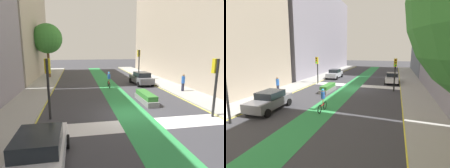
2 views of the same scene
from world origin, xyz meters
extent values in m
plane|color=#38383D|center=(0.00, 0.00, 0.00)|extent=(120.00, 120.00, 0.00)
cube|color=#2D8C47|center=(0.37, 0.00, 0.00)|extent=(2.40, 60.00, 0.01)
cube|color=silver|center=(0.00, -2.00, 0.00)|extent=(12.00, 1.80, 0.01)
cube|color=#9E9E99|center=(-7.50, 0.00, 0.07)|extent=(3.00, 60.00, 0.15)
cube|color=yellow|center=(-6.00, 0.00, 0.01)|extent=(0.16, 60.00, 0.01)
cube|color=#9E9E99|center=(7.50, 0.00, 0.07)|extent=(3.00, 60.00, 0.15)
cube|color=yellow|center=(6.00, 0.00, 0.01)|extent=(0.16, 60.00, 0.01)
cube|color=#B2A893|center=(-12.74, 19.05, 9.51)|extent=(7.48, 18.11, 19.02)
cylinder|color=black|center=(5.59, -1.60, 1.95)|extent=(0.16, 0.16, 3.90)
cube|color=gold|center=(5.59, -1.40, 3.43)|extent=(0.35, 0.28, 0.95)
sphere|color=#3F0A0A|center=(5.59, -1.26, 3.73)|extent=(0.20, 0.20, 0.20)
sphere|color=#4C380C|center=(5.59, -1.26, 3.43)|extent=(0.20, 0.20, 0.20)
sphere|color=#26D833|center=(5.59, -1.26, 3.13)|extent=(0.20, 0.20, 0.20)
cylinder|color=black|center=(-5.16, -0.03, 1.97)|extent=(0.16, 0.16, 3.94)
cube|color=gold|center=(-5.16, 0.17, 3.46)|extent=(0.35, 0.28, 0.95)
sphere|color=#3F0A0A|center=(-5.16, 0.31, 3.76)|extent=(0.20, 0.20, 0.20)
sphere|color=#4C380C|center=(-5.16, 0.31, 3.46)|extent=(0.20, 0.20, 0.20)
sphere|color=#26D833|center=(-5.16, 0.31, 3.16)|extent=(0.20, 0.20, 0.20)
cylinder|color=black|center=(5.29, 13.28, 2.12)|extent=(0.16, 0.16, 4.25)
cube|color=gold|center=(5.29, 13.48, 3.77)|extent=(0.35, 0.28, 0.95)
sphere|color=#3F0A0A|center=(5.29, 13.62, 4.07)|extent=(0.20, 0.20, 0.20)
sphere|color=#4C380C|center=(5.29, 13.62, 3.77)|extent=(0.20, 0.20, 0.20)
sphere|color=#26D833|center=(5.29, 13.62, 3.47)|extent=(0.20, 0.20, 0.20)
cube|color=silver|center=(-4.81, -5.43, 0.67)|extent=(1.81, 4.21, 0.70)
cube|color=black|center=(-4.80, -5.63, 1.29)|extent=(1.61, 2.01, 0.55)
cylinder|color=black|center=(-5.71, -3.96, 0.32)|extent=(0.22, 0.64, 0.64)
cylinder|color=black|center=(-3.91, -3.95, 0.32)|extent=(0.22, 0.64, 0.64)
cube|color=slate|center=(4.58, 10.15, 0.67)|extent=(1.96, 4.27, 0.70)
cube|color=black|center=(4.58, 9.95, 1.29)|extent=(1.68, 2.06, 0.55)
cylinder|color=black|center=(3.62, 11.59, 0.32)|extent=(0.24, 0.65, 0.64)
cylinder|color=black|center=(5.42, 11.66, 0.32)|extent=(0.24, 0.65, 0.64)
cylinder|color=black|center=(3.73, 8.65, 0.32)|extent=(0.24, 0.65, 0.64)
cylinder|color=black|center=(5.53, 8.72, 0.32)|extent=(0.24, 0.65, 0.64)
torus|color=black|center=(0.27, 9.62, 0.34)|extent=(0.07, 0.68, 0.68)
torus|color=black|center=(0.26, 8.57, 0.34)|extent=(0.07, 0.68, 0.68)
cylinder|color=red|center=(0.27, 9.09, 0.52)|extent=(0.07, 0.95, 0.06)
cylinder|color=red|center=(0.27, 8.94, 0.79)|extent=(0.05, 0.05, 0.50)
cylinder|color=#2659B2|center=(0.27, 8.94, 1.31)|extent=(0.32, 0.32, 0.55)
sphere|color=beige|center=(0.27, 8.94, 1.70)|extent=(0.22, 0.22, 0.22)
sphere|color=#268CCC|center=(0.27, 8.94, 1.74)|extent=(0.23, 0.23, 0.23)
cylinder|color=#262638|center=(7.42, 5.26, 0.56)|extent=(0.28, 0.28, 0.81)
cylinder|color=#2659B2|center=(7.42, 5.26, 1.33)|extent=(0.34, 0.34, 0.72)
sphere|color=#8C6647|center=(7.42, 5.26, 1.81)|extent=(0.24, 0.24, 0.24)
cylinder|color=brown|center=(-7.47, 17.54, 2.25)|extent=(0.36, 0.36, 4.21)
sphere|color=#387F33|center=(-7.47, 17.54, 5.88)|extent=(4.34, 4.34, 4.34)
cube|color=slate|center=(2.37, 2.50, 0.23)|extent=(0.93, 3.46, 0.45)
cube|color=#33722D|center=(2.37, 2.50, 0.65)|extent=(0.84, 3.11, 0.40)
camera|label=1|loc=(-3.33, -12.36, 4.64)|focal=30.46mm
camera|label=2|loc=(-5.20, 21.58, 4.95)|focal=28.01mm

